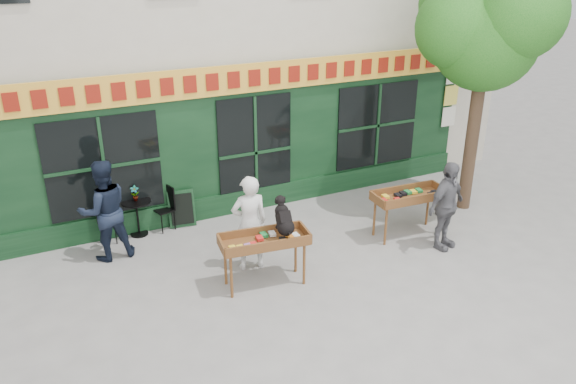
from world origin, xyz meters
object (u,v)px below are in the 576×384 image
Objects in this scene: woman at (250,223)px; book_cart_right at (409,198)px; book_cart_center at (264,243)px; dog at (284,215)px; man_right at (446,206)px; man_left at (104,210)px; bistro_table at (137,211)px.

woman is 1.18× the size of book_cart_right.
book_cart_center is 0.86× the size of woman.
book_cart_right is (3.40, 0.44, 0.00)m from book_cart_center.
man_right is at bearing 2.86° from dog.
man_left is at bearing 146.85° from dog.
man_left is at bearing 143.42° from book_cart_center.
woman reaches higher than dog.
book_cart_center is 0.59m from dog.
book_cart_center is 0.88× the size of man_right.
man_right is at bearing 172.76° from woman.
bistro_table is (-1.58, 2.87, -0.28)m from book_cart_center.
book_cart_right reaches higher than bistro_table.
dog is 3.58m from bistro_table.
book_cart_center is at bearing 179.16° from dog.
dog is 0.39× the size of book_cart_right.
dog is at bearing -0.84° from book_cart_center.
book_cart_right is at bearing 16.42° from dog.
book_cart_center is 0.66m from woman.
woman is 2.75m from man_left.
woman is 2.39× the size of bistro_table.
book_cart_right is 0.86× the size of man_right.
bistro_table is (-1.93, 2.92, -0.75)m from dog.
bistro_table is at bearing 130.72° from dog.
book_cart_right is (3.40, -0.21, -0.08)m from woman.
man_right is 6.17m from bistro_table.
woman is 1.02× the size of man_right.
dog is 3.46m from man_left.
book_cart_center is at bearing -61.21° from bistro_table.
man_left is at bearing -26.76° from woman.
woman reaches higher than man_right.
dog is at bearing 134.80° from man_left.
woman is 3.83m from man_right.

